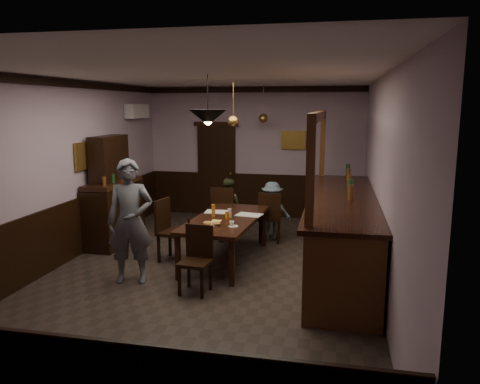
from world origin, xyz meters
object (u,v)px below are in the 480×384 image
(chair_near, at_px, (197,256))
(person_seated_right, at_px, (272,210))
(dining_table, at_px, (226,221))
(soda_can, at_px, (227,216))
(chair_far_right, at_px, (270,215))
(person_standing, at_px, (130,222))
(pendant_iron, at_px, (208,117))
(sideboard, at_px, (113,201))
(pendant_brass_far, at_px, (263,118))
(person_seated_left, at_px, (228,207))
(bar_counter, at_px, (342,231))
(pendant_brass_mid, at_px, (233,121))
(chair_far_left, at_px, (224,211))
(chair_side, at_px, (169,227))
(coffee_cup, at_px, (232,223))

(chair_near, distance_m, person_seated_right, 2.91)
(dining_table, height_order, soda_can, soda_can)
(chair_far_right, height_order, chair_near, chair_far_right)
(person_standing, height_order, pendant_iron, pendant_iron)
(sideboard, bearing_deg, person_standing, -56.73)
(chair_far_right, xyz_separation_m, pendant_brass_far, (-0.37, 1.49, 1.76))
(pendant_brass_far, bearing_deg, dining_table, -93.83)
(person_seated_left, height_order, pendant_iron, pendant_iron)
(soda_can, relative_size, bar_counter, 0.03)
(chair_near, xyz_separation_m, pendant_iron, (0.04, 0.52, 1.89))
(dining_table, bearing_deg, person_seated_left, 102.02)
(pendant_iron, xyz_separation_m, pendant_brass_mid, (0.04, 1.48, -0.10))
(soda_can, bearing_deg, chair_far_left, 106.02)
(dining_table, xyz_separation_m, pendant_brass_mid, (-0.02, 0.68, 1.61))
(chair_side, height_order, person_seated_left, person_seated_left)
(dining_table, height_order, coffee_cup, coffee_cup)
(chair_near, relative_size, pendant_iron, 1.32)
(soda_can, bearing_deg, pendant_brass_mid, 94.92)
(person_standing, height_order, soda_can, person_standing)
(person_seated_right, bearing_deg, person_seated_left, -6.59)
(pendant_brass_far, bearing_deg, chair_near, -93.92)
(chair_side, relative_size, coffee_cup, 12.97)
(coffee_cup, bearing_deg, chair_far_right, 83.79)
(chair_far_right, xyz_separation_m, chair_near, (-0.65, -2.55, -0.02))
(bar_counter, relative_size, pendant_brass_mid, 5.46)
(dining_table, distance_m, chair_far_left, 1.35)
(pendant_brass_mid, bearing_deg, bar_counter, -19.10)
(dining_table, height_order, chair_side, chair_side)
(chair_side, height_order, coffee_cup, chair_side)
(chair_far_left, height_order, chair_far_right, chair_far_left)
(chair_far_left, relative_size, pendant_iron, 1.46)
(person_seated_left, height_order, pendant_brass_mid, pendant_brass_mid)
(chair_far_left, distance_m, sideboard, 2.10)
(person_seated_left, distance_m, coffee_cup, 2.22)
(dining_table, height_order, pendant_brass_mid, pendant_brass_mid)
(chair_near, xyz_separation_m, chair_side, (-0.85, 1.20, 0.06))
(chair_far_right, height_order, soda_can, chair_far_right)
(person_seated_right, bearing_deg, person_standing, 55.23)
(soda_can, xyz_separation_m, sideboard, (-2.38, 0.74, 0.00))
(chair_near, bearing_deg, pendant_brass_far, 91.19)
(chair_side, relative_size, pendant_brass_far, 1.28)
(chair_side, distance_m, coffee_cup, 1.27)
(person_standing, bearing_deg, pendant_brass_far, 57.90)
(chair_near, distance_m, person_seated_left, 2.91)
(chair_near, distance_m, bar_counter, 2.39)
(pendant_brass_far, bearing_deg, bar_counter, -57.96)
(person_standing, xyz_separation_m, coffee_cup, (1.37, 0.62, -0.11))
(dining_table, height_order, chair_near, chair_near)
(chair_far_left, relative_size, person_standing, 0.57)
(chair_far_left, bearing_deg, pendant_brass_mid, 118.16)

